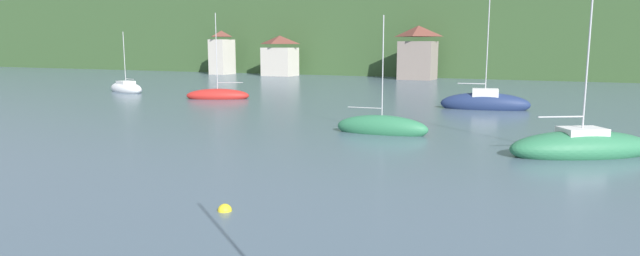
# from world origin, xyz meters

# --- Properties ---
(wooded_hillside) EXTENTS (352.00, 65.04, 45.44)m
(wooded_hillside) POSITION_xyz_m (-27.05, 152.63, 7.59)
(wooded_hillside) COLOR #38562D
(wooded_hillside) RESTS_ON ground_plane
(shore_building_west) EXTENTS (3.79, 4.73, 8.89)m
(shore_building_west) POSITION_xyz_m (-54.56, 109.18, 4.32)
(shore_building_west) COLOR beige
(shore_building_west) RESTS_ON ground_plane
(shore_building_westcentral) EXTENTS (6.34, 4.88, 7.77)m
(shore_building_westcentral) POSITION_xyz_m (-40.92, 109.25, 3.77)
(shore_building_westcentral) COLOR beige
(shore_building_westcentral) RESTS_ON ground_plane
(shore_building_central) EXTENTS (6.14, 5.66, 9.25)m
(shore_building_central) POSITION_xyz_m (-13.64, 109.62, 4.49)
(shore_building_central) COLOR gray
(shore_building_central) RESTS_ON ground_plane
(sailboat_far_0) EXTENTS (6.28, 2.09, 8.19)m
(sailboat_far_0) POSITION_xyz_m (-0.70, 51.97, 0.39)
(sailboat_far_0) COLOR #2D754C
(sailboat_far_0) RESTS_ON ground_plane
(sailboat_far_3) EXTENTS (7.44, 4.59, 8.02)m
(sailboat_far_3) POSITION_xyz_m (-40.33, 68.75, 0.45)
(sailboat_far_3) COLOR white
(sailboat_far_3) RESTS_ON ground_plane
(sailboat_far_4) EXTENTS (7.13, 4.79, 9.70)m
(sailboat_far_4) POSITION_xyz_m (-24.53, 66.46, 0.36)
(sailboat_far_4) COLOR red
(sailboat_far_4) RESTS_ON ground_plane
(sailboat_far_7) EXTENTS (8.19, 3.42, 12.27)m
(sailboat_far_7) POSITION_xyz_m (3.49, 69.00, 0.56)
(sailboat_far_7) COLOR navy
(sailboat_far_7) RESTS_ON ground_plane
(sailboat_mid_10) EXTENTS (8.07, 6.41, 11.18)m
(sailboat_mid_10) POSITION_xyz_m (11.14, 49.66, 0.47)
(sailboat_mid_10) COLOR #2D754C
(sailboat_mid_10) RESTS_ON ground_plane
(mooring_buoy_mid) EXTENTS (0.51, 0.51, 0.51)m
(mooring_buoy_mid) POSITION_xyz_m (-0.36, 33.77, 0.00)
(mooring_buoy_mid) COLOR yellow
(mooring_buoy_mid) RESTS_ON ground_plane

